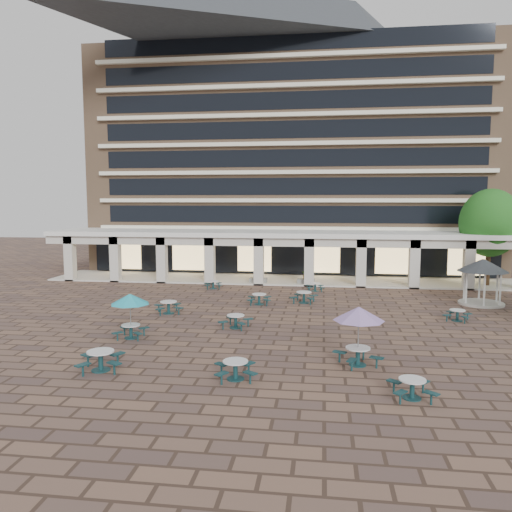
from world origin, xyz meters
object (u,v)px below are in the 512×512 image
object	(u,v)px
picnic_table_0	(101,359)
planter_left	(258,279)
picnic_table_1	(235,368)
gazebo	(483,270)
planter_right	(306,278)
picnic_table_2	(412,387)

from	to	relation	value
picnic_table_0	planter_left	bearing A→B (deg)	63.58
picnic_table_0	picnic_table_1	xyz separation A→B (m)	(5.78, -0.26, -0.05)
gazebo	planter_right	world-z (taller)	gazebo
picnic_table_1	gazebo	size ratio (longest dim) A/B	0.58
picnic_table_1	planter_right	distance (m)	22.92
picnic_table_2	gazebo	world-z (taller)	gazebo
gazebo	planter_left	world-z (taller)	gazebo
picnic_table_0	picnic_table_1	bearing A→B (deg)	-19.57
planter_left	planter_right	world-z (taller)	planter_right
picnic_table_2	planter_left	size ratio (longest dim) A/B	1.14
picnic_table_0	picnic_table_2	world-z (taller)	picnic_table_0
picnic_table_1	planter_right	bearing A→B (deg)	73.27
planter_right	gazebo	bearing A→B (deg)	-27.61
picnic_table_0	picnic_table_2	xyz separation A→B (m)	(12.43, -1.32, -0.07)
planter_left	picnic_table_1	bearing A→B (deg)	-84.88
planter_right	picnic_table_0	bearing A→B (deg)	-109.06
picnic_table_0	picnic_table_2	bearing A→B (deg)	-23.10
gazebo	planter_right	distance (m)	13.89
gazebo	planter_left	xyz separation A→B (m)	(-16.27, 6.39, -1.91)
planter_left	planter_right	distance (m)	4.07
picnic_table_0	gazebo	size ratio (longest dim) A/B	0.67
picnic_table_0	picnic_table_1	world-z (taller)	picnic_table_0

